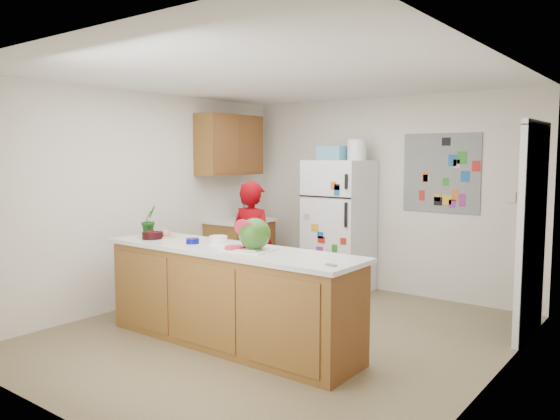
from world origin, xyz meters
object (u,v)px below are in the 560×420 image
Objects in this scene: refrigerator at (339,226)px; watermelon at (255,234)px; cherry_bowl at (153,235)px; person at (253,248)px.

watermelon is at bearing -76.72° from refrigerator.
watermelon is 1.28m from cherry_bowl.
refrigerator is 1.15× the size of person.
cherry_bowl is (-1.27, -0.09, -0.12)m from watermelon.
person is at bearing -99.03° from refrigerator.
refrigerator reaches higher than person.
refrigerator is 2.45m from watermelon.
refrigerator is at bearing -101.39° from person.
watermelon is (0.79, -0.92, 0.33)m from person.
watermelon is 1.36× the size of cherry_bowl.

